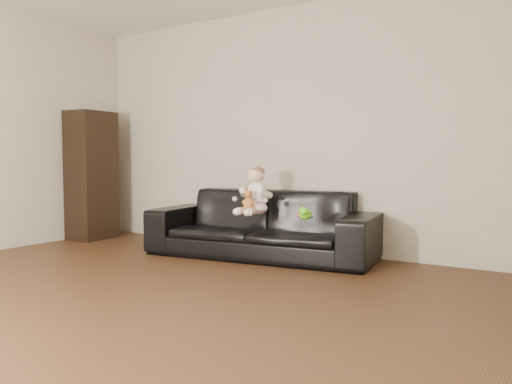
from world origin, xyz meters
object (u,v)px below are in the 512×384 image
Objects in this scene: toy_rattle at (301,215)px; toy_blue_disc at (308,217)px; teddy_bear at (248,200)px; toy_green at (305,215)px; sofa at (262,224)px; baby at (255,193)px; cabinet at (92,176)px.

toy_blue_disc is (0.03, 0.08, -0.03)m from toy_rattle.
toy_green is (0.61, 0.00, -0.11)m from teddy_bear.
toy_green reaches higher than toy_blue_disc.
sofa is 0.37m from teddy_bear.
baby is at bearing 167.27° from toy_green.
sofa is 16.65× the size of toy_green.
baby is 0.15m from teddy_bear.
sofa reaches higher than toy_rattle.
teddy_bear is at bearing -92.96° from baby.
cabinet reaches higher than toy_green.
cabinet is 2.37m from baby.
teddy_bear is 0.62m from toy_green.
cabinet reaches higher than baby.
baby reaches higher than sofa.
toy_blue_disc is at bearing -3.45° from cabinet.
toy_green is at bearing -6.32° from cabinet.
cabinet is 2.96m from toy_blue_disc.
toy_green is 0.10m from toy_rattle.
toy_green is (0.61, -0.26, 0.15)m from sofa.
cabinet is (-2.37, -0.14, 0.45)m from sofa.
toy_green is (0.62, -0.14, -0.16)m from baby.
teddy_bear is 1.39× the size of toy_green.
sofa is 1.45× the size of cabinet.
toy_blue_disc is at bearing -18.58° from sofa.
toy_rattle reaches higher than toy_blue_disc.
cabinet reaches higher than toy_rattle.
baby is at bearing 77.91° from teddy_bear.
toy_blue_disc is at bearing 105.78° from toy_green.
cabinet is 11.45× the size of toy_green.
baby is 3.47× the size of toy_green.
toy_blue_disc is at bearing 68.04° from toy_rattle.
toy_rattle is at bearing -14.33° from baby.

